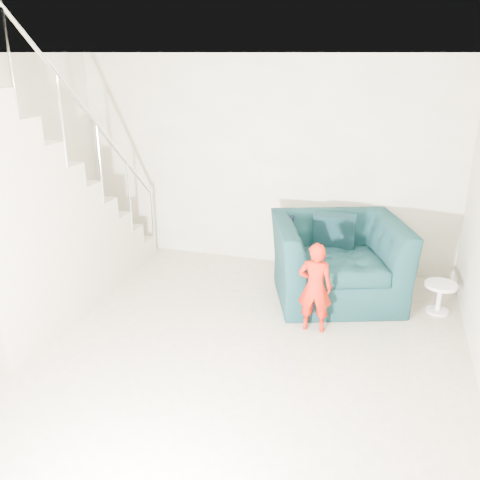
# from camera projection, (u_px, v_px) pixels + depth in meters

# --- Properties ---
(floor) EXTENTS (5.50, 5.50, 0.00)m
(floor) POSITION_uv_depth(u_px,v_px,m) (186.00, 370.00, 4.59)
(floor) COLOR gray
(floor) RESTS_ON ground
(ceiling) EXTENTS (5.50, 5.50, 0.00)m
(ceiling) POSITION_uv_depth(u_px,v_px,m) (173.00, 53.00, 3.66)
(ceiling) COLOR silver
(ceiling) RESTS_ON back_wall
(back_wall) EXTENTS (5.00, 0.00, 5.00)m
(back_wall) POSITION_uv_depth(u_px,v_px,m) (263.00, 163.00, 6.60)
(back_wall) COLOR #A8A089
(back_wall) RESTS_ON floor
(armchair) EXTENTS (1.76, 1.65, 0.93)m
(armchair) POSITION_uv_depth(u_px,v_px,m) (337.00, 260.00, 5.83)
(armchair) COLOR black
(armchair) RESTS_ON floor
(toddler) EXTENTS (0.36, 0.24, 0.96)m
(toddler) POSITION_uv_depth(u_px,v_px,m) (315.00, 287.00, 5.12)
(toddler) COLOR #A60B05
(toddler) RESTS_ON floor
(side_table) EXTENTS (0.34, 0.34, 0.34)m
(side_table) POSITION_uv_depth(u_px,v_px,m) (440.00, 293.00, 5.55)
(side_table) COLOR silver
(side_table) RESTS_ON floor
(staircase) EXTENTS (1.02, 3.03, 3.62)m
(staircase) POSITION_uv_depth(u_px,v_px,m) (25.00, 232.00, 5.30)
(staircase) COLOR #ADA089
(staircase) RESTS_ON floor
(cushion) EXTENTS (0.48, 0.23, 0.48)m
(cushion) POSITION_uv_depth(u_px,v_px,m) (334.00, 232.00, 5.98)
(cushion) COLOR black
(cushion) RESTS_ON armchair
(throw) EXTENTS (0.05, 0.51, 0.58)m
(throw) POSITION_uv_depth(u_px,v_px,m) (288.00, 243.00, 6.01)
(throw) COLOR black
(throw) RESTS_ON armchair
(phone) EXTENTS (0.03, 0.05, 0.10)m
(phone) POSITION_uv_depth(u_px,v_px,m) (324.00, 256.00, 4.97)
(phone) COLOR black
(phone) RESTS_ON toddler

